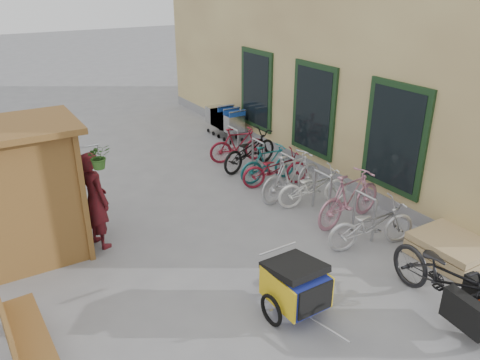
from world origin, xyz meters
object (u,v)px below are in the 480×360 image
person_kiosk (95,200)px  bike_0 (372,225)px  bike_3 (292,176)px  bike_7 (238,145)px  pallet_stack (451,249)px  cargo_bike (449,281)px  bike_6 (250,150)px  bench (19,331)px  shopping_carts (225,119)px  bike_2 (313,187)px  child_trailer (296,284)px  bike_5 (269,163)px  bike_1 (350,198)px  kiosk (10,177)px  bike_4 (276,169)px

person_kiosk → bike_0: (4.17, -2.61, -0.46)m
bike_3 → bike_7: (0.15, 2.50, -0.06)m
pallet_stack → cargo_bike: 1.55m
person_kiosk → bike_6: size_ratio=0.99×
bench → shopping_carts: 9.37m
bench → person_kiosk: (1.65, 2.34, 0.41)m
bike_7 → bench: bearing=142.6°
cargo_bike → bike_2: size_ratio=1.35×
shopping_carts → bike_7: 2.10m
shopping_carts → child_trailer: shopping_carts is taller
bike_0 → shopping_carts: bearing=7.6°
child_trailer → bike_5: size_ratio=1.02×
bike_1 → bike_6: 3.47m
person_kiosk → cargo_bike: bearing=-156.7°
shopping_carts → bike_1: (-0.56, -5.96, -0.05)m
bike_6 → bike_2: bearing=166.0°
pallet_stack → bike_7: bike_7 is taller
bike_1 → bike_2: bike_1 is taller
cargo_bike → bike_2: (0.60, 3.74, -0.12)m
bike_2 → bike_0: bearing=-171.5°
kiosk → bike_5: 5.66m
pallet_stack → shopping_carts: size_ratio=0.77×
shopping_carts → bike_2: bearing=-97.6°
bike_3 → bike_7: 2.51m
shopping_carts → bike_0: shopping_carts is taller
bike_0 → bike_1: 0.94m
bike_0 → bike_3: 2.38m
bike_4 → child_trailer: bearing=163.4°
shopping_carts → person_kiosk: bearing=-139.9°
bench → bike_0: size_ratio=0.91×
bench → cargo_bike: size_ratio=0.72×
person_kiosk → bike_3: (4.17, -0.23, -0.37)m
pallet_stack → bike_4: (-0.77, 4.15, 0.21)m
child_trailer → person_kiosk: person_kiosk is taller
kiosk → bike_0: (5.42, -2.82, -1.10)m
kiosk → bench: size_ratio=1.60×
bike_7 → shopping_carts: bearing=-4.9°
kiosk → bike_0: size_ratio=1.47×
bench → bike_6: (5.99, 4.08, -0.02)m
cargo_bike → bike_5: 5.32m
bike_3 → bike_4: size_ratio=1.09×
bench → bike_3: bike_3 is taller
bench → bike_4: bench is taller
bike_2 → bike_3: 0.57m
bike_3 → bike_7: size_ratio=1.14×
bike_3 → bike_6: 1.98m
bike_0 → bike_2: bike_0 is taller
person_kiosk → bike_1: (4.47, -1.72, -0.36)m
kiosk → person_kiosk: 1.42m
kiosk → child_trailer: kiosk is taller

